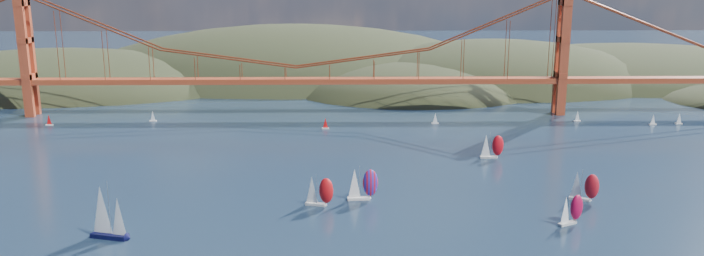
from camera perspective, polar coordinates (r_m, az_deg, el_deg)
name	(u,v)px	position (r m, az deg, el deg)	size (l,w,h in m)	color
headlands	(382,100)	(413.73, 2.53, 2.33)	(725.00, 225.00, 96.00)	black
bridge	(292,44)	(309.79, -5.01, 6.96)	(552.00, 12.00, 55.00)	#99381A
sloop_navy	(106,213)	(181.31, -19.74, -6.67)	(10.06, 6.78, 14.93)	black
racer_0	(319,191)	(194.19, -2.79, -5.22)	(8.42, 4.93, 9.44)	silver
racer_1	(571,209)	(189.42, 17.73, -6.44)	(7.81, 5.78, 8.79)	silver
racer_2	(584,186)	(209.07, 18.71, -4.58)	(8.30, 6.04, 9.33)	silver
racer_3	(492,146)	(246.47, 11.53, -1.47)	(8.13, 3.33, 9.33)	silver
racer_rwb	(362,184)	(198.74, 0.84, -4.64)	(9.04, 3.86, 10.28)	silver
distant_boat_2	(49,120)	(318.90, -23.88, 0.62)	(3.00, 2.00, 4.70)	silver
distant_boat_3	(153,116)	(311.71, -16.23, 0.96)	(3.00, 2.00, 4.70)	silver
distant_boat_4	(577,116)	(315.02, 18.23, 0.95)	(3.00, 2.00, 4.70)	silver
distant_boat_5	(653,120)	(319.46, 23.75, 0.65)	(3.00, 2.00, 4.70)	silver
distant_boat_6	(679,119)	(326.08, 25.55, 0.71)	(3.00, 2.00, 4.70)	silver
distant_boat_8	(435,118)	(296.70, 6.93, 0.80)	(3.00, 2.00, 4.70)	silver
distant_boat_9	(325,123)	(285.51, -2.22, 0.39)	(3.00, 2.00, 4.70)	silver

